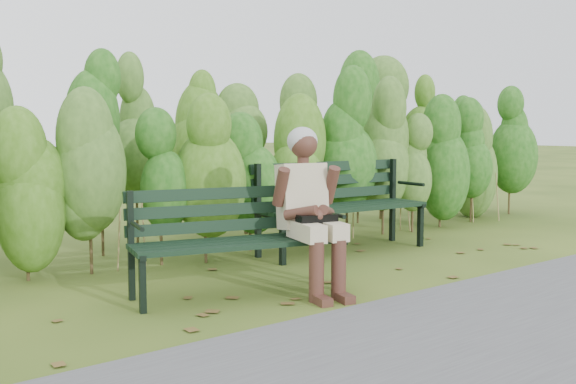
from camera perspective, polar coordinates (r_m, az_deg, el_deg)
ground at (r=6.09m, az=2.07°, el=-7.29°), size 80.00×80.00×0.00m
footpath at (r=4.70m, az=20.21°, el=-11.48°), size 60.00×2.50×0.01m
hedge_band at (r=7.45m, az=-7.31°, el=4.78°), size 11.04×1.67×2.42m
leaf_litter at (r=6.06m, az=1.34°, el=-7.33°), size 5.95×2.11×0.01m
bench_left at (r=5.48m, az=-4.46°, el=-3.36°), size 1.81×0.98×0.86m
bench_right at (r=7.36m, az=4.19°, el=-0.53°), size 2.00×0.80×0.97m
seated_woman at (r=5.50m, az=1.81°, el=-0.75°), size 0.59×0.87×1.35m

